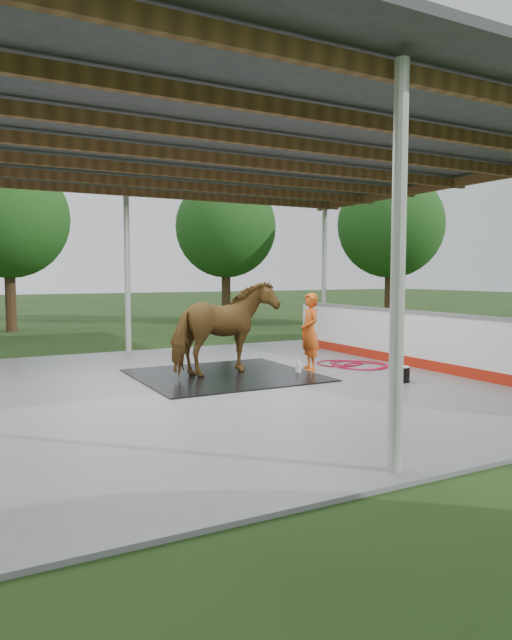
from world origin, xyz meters
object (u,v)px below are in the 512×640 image
dasher_board (411,340)px  handler (310,332)px  horse (225,328)px  wash_bucket (401,374)px

dasher_board → handler: bearing=166.1°
dasher_board → horse: bearing=169.2°
dasher_board → handler: handler is taller
dasher_board → wash_bucket: size_ratio=27.19×
horse → wash_bucket: size_ratio=7.02×
dasher_board → horse: size_ratio=3.87×
handler → wash_bucket: bearing=33.0°
horse → handler: size_ratio=1.36×
dasher_board → handler: (-2.13, 0.53, 0.22)m
horse → wash_bucket: bearing=-143.2°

